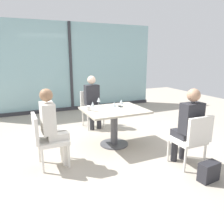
# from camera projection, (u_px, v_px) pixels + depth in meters

# --- Properties ---
(ground_plane) EXTENTS (12.00, 12.00, 0.00)m
(ground_plane) POSITION_uv_depth(u_px,v_px,m) (114.00, 144.00, 4.47)
(ground_plane) COLOR #A89E8E
(window_wall_backdrop) EXTENTS (5.61, 0.10, 2.70)m
(window_wall_backdrop) POSITION_uv_depth(u_px,v_px,m) (71.00, 72.00, 6.97)
(window_wall_backdrop) COLOR #8DB7BC
(window_wall_backdrop) RESTS_ON ground_plane
(dining_table_main) EXTENTS (1.15, 0.96, 0.73)m
(dining_table_main) POSITION_uv_depth(u_px,v_px,m) (114.00, 118.00, 4.33)
(dining_table_main) COLOR #BCB29E
(dining_table_main) RESTS_ON ground_plane
(chair_front_right) EXTENTS (0.46, 0.50, 0.87)m
(chair_front_right) POSITION_uv_depth(u_px,v_px,m) (192.00, 138.00, 3.47)
(chair_front_right) COLOR silver
(chair_front_right) RESTS_ON ground_plane
(chair_side_end) EXTENTS (0.50, 0.46, 0.87)m
(chair_side_end) POSITION_uv_depth(u_px,v_px,m) (46.00, 137.00, 3.49)
(chair_side_end) COLOR silver
(chair_side_end) RESTS_ON ground_plane
(chair_near_window) EXTENTS (0.46, 0.51, 0.87)m
(chair_near_window) POSITION_uv_depth(u_px,v_px,m) (91.00, 107.00, 5.51)
(chair_near_window) COLOR silver
(chair_near_window) RESTS_ON ground_plane
(person_front_right) EXTENTS (0.34, 0.39, 1.26)m
(person_front_right) POSITION_uv_depth(u_px,v_px,m) (188.00, 123.00, 3.51)
(person_front_right) COLOR #28282D
(person_front_right) RESTS_ON ground_plane
(person_side_end) EXTENTS (0.39, 0.34, 1.26)m
(person_side_end) POSITION_uv_depth(u_px,v_px,m) (52.00, 124.00, 3.49)
(person_side_end) COLOR silver
(person_side_end) RESTS_ON ground_plane
(person_near_window) EXTENTS (0.34, 0.39, 1.26)m
(person_near_window) POSITION_uv_depth(u_px,v_px,m) (93.00, 99.00, 5.36)
(person_near_window) COLOR #28282D
(person_near_window) RESTS_ON ground_plane
(wine_glass_0) EXTENTS (0.07, 0.07, 0.18)m
(wine_glass_0) POSITION_uv_depth(u_px,v_px,m) (114.00, 105.00, 4.08)
(wine_glass_0) COLOR silver
(wine_glass_0) RESTS_ON dining_table_main
(wine_glass_1) EXTENTS (0.07, 0.07, 0.18)m
(wine_glass_1) POSITION_uv_depth(u_px,v_px,m) (121.00, 102.00, 4.29)
(wine_glass_1) COLOR silver
(wine_glass_1) RESTS_ON dining_table_main
(wine_glass_2) EXTENTS (0.07, 0.07, 0.18)m
(wine_glass_2) POSITION_uv_depth(u_px,v_px,m) (93.00, 104.00, 4.10)
(wine_glass_2) COLOR silver
(wine_glass_2) RESTS_ON dining_table_main
(wine_glass_3) EXTENTS (0.07, 0.07, 0.18)m
(wine_glass_3) POSITION_uv_depth(u_px,v_px,m) (99.00, 100.00, 4.51)
(wine_glass_3) COLOR silver
(wine_glass_3) RESTS_ON dining_table_main
(coffee_cup) EXTENTS (0.08, 0.08, 0.09)m
(coffee_cup) POSITION_uv_depth(u_px,v_px,m) (89.00, 108.00, 4.18)
(coffee_cup) COLOR white
(coffee_cup) RESTS_ON dining_table_main
(cell_phone_on_table) EXTENTS (0.08, 0.15, 0.01)m
(cell_phone_on_table) POSITION_uv_depth(u_px,v_px,m) (120.00, 106.00, 4.49)
(cell_phone_on_table) COLOR black
(cell_phone_on_table) RESTS_ON dining_table_main
(handbag_0) EXTENTS (0.31, 0.19, 0.28)m
(handbag_0) POSITION_uv_depth(u_px,v_px,m) (209.00, 172.00, 3.16)
(handbag_0) COLOR #232328
(handbag_0) RESTS_ON ground_plane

